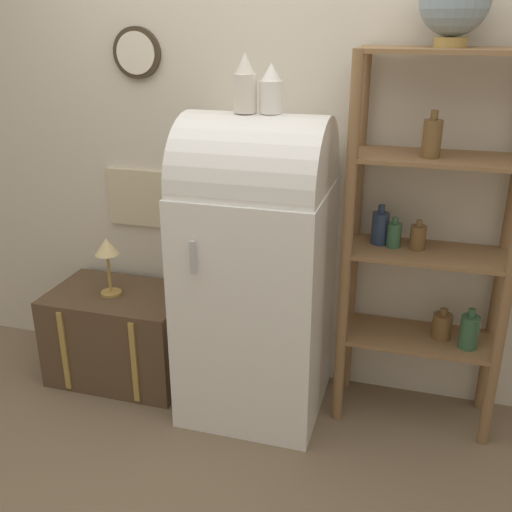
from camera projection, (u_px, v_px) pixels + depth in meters
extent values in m
plane|color=#7A664C|center=(244.00, 426.00, 2.99)|extent=(12.00, 12.00, 0.00)
cube|color=beige|center=(276.00, 135.00, 3.00)|extent=(7.00, 0.05, 2.70)
cylinder|color=#382D1E|center=(137.00, 53.00, 3.01)|extent=(0.25, 0.03, 0.25)
cylinder|color=beige|center=(135.00, 53.00, 2.99)|extent=(0.21, 0.01, 0.21)
cube|color=#C6B793|center=(145.00, 198.00, 3.30)|extent=(0.44, 0.02, 0.32)
cube|color=white|center=(256.00, 302.00, 2.97)|extent=(0.68, 0.65, 1.17)
cylinder|color=white|center=(256.00, 181.00, 2.74)|extent=(0.66, 0.62, 0.62)
cylinder|color=#B7B7BC|center=(193.00, 257.00, 2.58)|extent=(0.02, 0.02, 0.15)
cube|color=brown|center=(122.00, 334.00, 3.34)|extent=(0.74, 0.49, 0.51)
cube|color=#AD8942|center=(64.00, 351.00, 3.17)|extent=(0.03, 0.01, 0.46)
cube|color=#AD8942|center=(134.00, 363.00, 3.06)|extent=(0.03, 0.01, 0.46)
cylinder|color=olive|center=(346.00, 255.00, 2.73)|extent=(0.05, 0.05, 1.78)
cylinder|color=olive|center=(511.00, 272.00, 2.55)|extent=(0.05, 0.05, 1.78)
cylinder|color=olive|center=(355.00, 234.00, 2.99)|extent=(0.05, 0.05, 1.78)
cylinder|color=olive|center=(505.00, 248.00, 2.81)|extent=(0.05, 0.05, 1.78)
cube|color=olive|center=(417.00, 337.00, 2.94)|extent=(0.73, 0.33, 0.02)
cube|color=olive|center=(426.00, 253.00, 2.77)|extent=(0.73, 0.33, 0.02)
cube|color=olive|center=(437.00, 158.00, 2.61)|extent=(0.73, 0.33, 0.02)
cube|color=olive|center=(450.00, 50.00, 2.44)|extent=(0.73, 0.33, 0.02)
cylinder|color=#335B3D|center=(394.00, 235.00, 2.80)|extent=(0.07, 0.07, 0.12)
cylinder|color=#335B3D|center=(395.00, 220.00, 2.78)|extent=(0.03, 0.03, 0.03)
cylinder|color=brown|center=(442.00, 326.00, 2.90)|extent=(0.09, 0.09, 0.12)
cylinder|color=brown|center=(444.00, 312.00, 2.87)|extent=(0.04, 0.04, 0.03)
cylinder|color=#23334C|center=(380.00, 228.00, 2.84)|extent=(0.08, 0.08, 0.15)
cylinder|color=#23334C|center=(382.00, 209.00, 2.80)|extent=(0.03, 0.03, 0.04)
cylinder|color=brown|center=(432.00, 139.00, 2.54)|extent=(0.08, 0.08, 0.16)
cylinder|color=brown|center=(434.00, 115.00, 2.51)|extent=(0.03, 0.03, 0.04)
cylinder|color=brown|center=(418.00, 238.00, 2.77)|extent=(0.07, 0.07, 0.11)
cylinder|color=brown|center=(419.00, 223.00, 2.75)|extent=(0.03, 0.03, 0.03)
cylinder|color=#335B3D|center=(469.00, 332.00, 2.81)|extent=(0.09, 0.09, 0.16)
cylinder|color=#335B3D|center=(472.00, 313.00, 2.77)|extent=(0.04, 0.04, 0.04)
cylinder|color=#AD8942|center=(450.00, 42.00, 2.45)|extent=(0.13, 0.13, 0.04)
cylinder|color=silver|center=(245.00, 93.00, 2.60)|extent=(0.10, 0.10, 0.16)
cone|color=silver|center=(245.00, 63.00, 2.55)|extent=(0.09, 0.09, 0.09)
cylinder|color=white|center=(271.00, 97.00, 2.59)|extent=(0.10, 0.10, 0.14)
cone|color=white|center=(271.00, 72.00, 2.55)|extent=(0.09, 0.09, 0.07)
cylinder|color=#AD8942|center=(111.00, 293.00, 3.22)|extent=(0.11, 0.11, 0.02)
cylinder|color=#AD8942|center=(109.00, 273.00, 3.18)|extent=(0.02, 0.02, 0.22)
cone|color=#DBC184|center=(107.00, 246.00, 3.12)|extent=(0.13, 0.13, 0.09)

